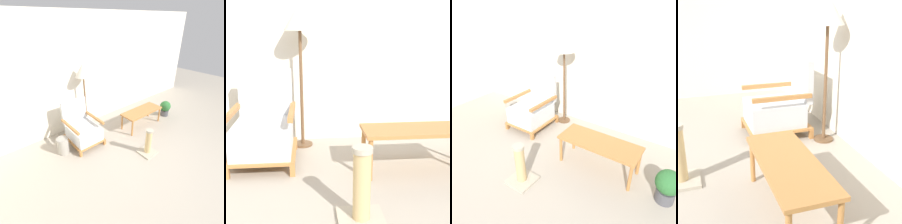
# 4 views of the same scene
# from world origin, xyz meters

# --- Properties ---
(wall_back) EXTENTS (8.00, 0.06, 2.70)m
(wall_back) POSITION_xyz_m (0.00, 2.37, 1.35)
(wall_back) COLOR silver
(wall_back) RESTS_ON ground_plane
(armchair) EXTENTS (0.66, 0.77, 0.95)m
(armchair) POSITION_xyz_m (-0.77, 1.66, 0.34)
(armchair) COLOR #B2753D
(armchair) RESTS_ON ground_plane
(floor_lamp) EXTENTS (0.37, 0.37, 1.67)m
(floor_lamp) POSITION_xyz_m (-0.37, 2.11, 1.43)
(floor_lamp) COLOR brown
(floor_lamp) RESTS_ON ground_plane
(coffee_table) EXTENTS (1.12, 0.44, 0.44)m
(coffee_table) POSITION_xyz_m (0.78, 1.27, 0.39)
(coffee_table) COLOR #B2753D
(coffee_table) RESTS_ON ground_plane
(vase) EXTENTS (0.24, 0.24, 0.36)m
(vase) POSITION_xyz_m (-1.29, 1.60, 0.18)
(vase) COLOR #9E998E
(vase) RESTS_ON ground_plane
(scratching_post) EXTENTS (0.34, 0.34, 0.58)m
(scratching_post) POSITION_xyz_m (0.07, 0.46, 0.23)
(scratching_post) COLOR #B2A893
(scratching_post) RESTS_ON ground_plane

